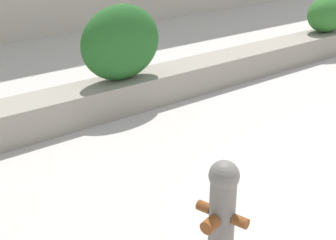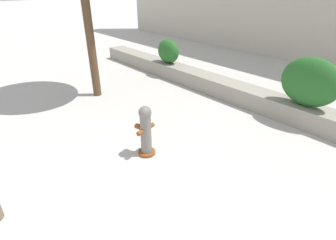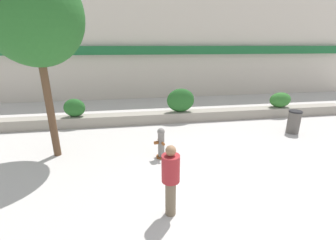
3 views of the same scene
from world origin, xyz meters
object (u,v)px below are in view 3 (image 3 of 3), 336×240
Objects in this scene: hedge_bush_1 at (181,100)px; hedge_bush_2 at (280,100)px; fire_hydrant at (161,143)px; trash_bin at (294,122)px; hedge_bush_0 at (74,108)px; pedestrian at (171,177)px; street_tree at (34,16)px.

hedge_bush_2 is (5.49, 0.00, -0.19)m from hedge_bush_1.
trash_bin is (6.06, 1.36, -0.04)m from fire_hydrant.
hedge_bush_0 is 0.56× the size of pedestrian.
pedestrian is at bearing -104.11° from hedge_bush_1.
street_tree is 3.49× the size of pedestrian.
pedestrian reaches higher than hedge_bush_1.
street_tree is 5.98× the size of trash_bin.
fire_hydrant is at bearing -111.67° from hedge_bush_1.
hedge_bush_1 reaches higher than hedge_bush_0.
pedestrian is at bearing -45.55° from street_tree.
hedge_bush_2 is 1.16× the size of trash_bin.
street_tree is at bearing -149.84° from hedge_bush_1.
pedestrian reaches higher than trash_bin.
fire_hydrant is at bearing -167.32° from trash_bin.
hedge_bush_0 is at bearing 166.19° from trash_bin.
hedge_bush_1 reaches higher than hedge_bush_2.
hedge_bush_2 is at bearing 28.16° from fire_hydrant.
trash_bin is at bearing -27.37° from hedge_bush_1.
hedge_bush_0 is 0.96× the size of trash_bin.
pedestrian is 1.71× the size of trash_bin.
hedge_bush_0 is at bearing 117.90° from pedestrian.
hedge_bush_0 is 4.66m from street_tree.
pedestrian is 7.47m from trash_bin.
street_tree is at bearing 134.45° from pedestrian.
street_tree is at bearing -176.52° from trash_bin.
pedestrian is (-0.15, -2.75, 0.44)m from fire_hydrant.
hedge_bush_1 is at bearing 68.33° from fire_hydrant.
street_tree reaches higher than hedge_bush_1.
trash_bin is (-0.91, -2.37, -0.40)m from hedge_bush_2.
fire_hydrant is (-6.98, -3.74, -0.35)m from hedge_bush_2.
fire_hydrant is at bearing -12.13° from street_tree.
fire_hydrant is 0.18× the size of street_tree.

